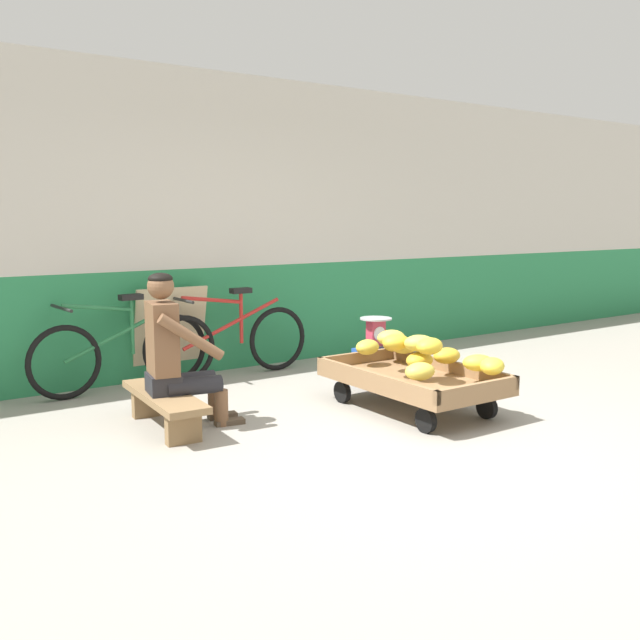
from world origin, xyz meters
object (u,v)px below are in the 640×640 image
plastic_crate (375,364)px  bicycle_far_left (232,341)px  vendor_seated (175,351)px  sign_board (170,333)px  low_bench (164,402)px  weighing_scale (376,332)px  shopping_bag (407,375)px  banana_cart (412,381)px  bicycle_near_left (122,352)px

plastic_crate → bicycle_far_left: (-1.05, 0.89, 0.20)m
vendor_seated → sign_board: size_ratio=1.29×
low_bench → bicycle_far_left: size_ratio=0.67×
vendor_seated → weighing_scale: size_ratio=3.80×
shopping_bag → plastic_crate: bearing=93.2°
plastic_crate → sign_board: size_ratio=0.41×
banana_cart → bicycle_near_left: 2.56m
low_bench → vendor_seated: 0.38m
vendor_seated → bicycle_far_left: 1.69m
vendor_seated → plastic_crate: 2.24m
low_bench → plastic_crate: (2.26, 0.35, -0.05)m
banana_cart → sign_board: 2.43m
vendor_seated → bicycle_far_left: size_ratio=0.69×
weighing_scale → banana_cart: bearing=-114.2°
banana_cart → bicycle_near_left: bicycle_near_left is taller
plastic_crate → weighing_scale: (0.00, -0.00, 0.30)m
weighing_scale → sign_board: size_ratio=0.34×
bicycle_far_left → low_bench: bearing=-134.4°
sign_board → shopping_bag: size_ratio=3.68×
shopping_bag → low_bench: bearing=178.1°
plastic_crate → sign_board: 1.97m
banana_cart → weighing_scale: bearing=65.8°
banana_cart → weighing_scale: weighing_scale is taller
vendor_seated → weighing_scale: bearing=9.4°
banana_cart → plastic_crate: size_ratio=4.02×
banana_cart → vendor_seated: vendor_seated is taller
plastic_crate → bicycle_near_left: size_ratio=0.22×
bicycle_far_left → shopping_bag: size_ratio=6.92×
sign_board → bicycle_near_left: bearing=-160.3°
weighing_scale → sign_board: bearing=144.1°
plastic_crate → bicycle_far_left: size_ratio=0.22×
plastic_crate → bicycle_far_left: 1.39m
bicycle_far_left → shopping_bag: bicycle_far_left is taller
weighing_scale → bicycle_far_left: 1.38m
vendor_seated → banana_cart: bearing=-20.3°
bicycle_far_left → plastic_crate: bearing=-40.0°
banana_cart → vendor_seated: size_ratio=1.27×
banana_cart → sign_board: size_ratio=1.64×
vendor_seated → plastic_crate: size_ratio=3.17×
banana_cart → sign_board: (-1.13, 2.14, 0.20)m
plastic_crate → weighing_scale: bearing=-90.0°
bicycle_far_left → sign_board: sign_board is taller
weighing_scale → bicycle_near_left: 2.32m
shopping_bag → sign_board: bearing=135.7°
vendor_seated → bicycle_far_left: (1.12, 1.25, -0.21)m
banana_cart → sign_board: bearing=117.8°
weighing_scale → plastic_crate: bearing=90.0°
low_bench → bicycle_near_left: size_ratio=0.67×
banana_cart → shopping_bag: banana_cart is taller
bicycle_near_left → shopping_bag: (2.14, -1.37, -0.23)m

